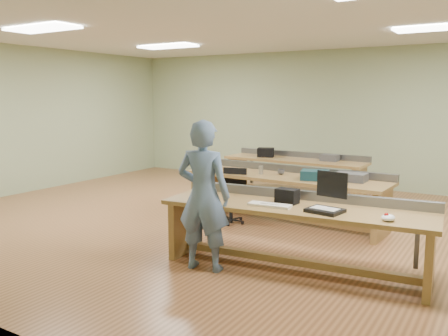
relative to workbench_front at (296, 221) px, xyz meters
The scene contains 21 objects.
floor 2.11m from the workbench_front, 138.57° to the left, with size 10.00×10.00×0.00m, color #976139.
ceiling 3.18m from the workbench_front, 138.57° to the left, with size 10.00×10.00×0.00m, color silver.
wall_back 5.64m from the workbench_front, 105.93° to the left, with size 10.00×0.04×3.00m, color #94A87F.
wall_left 6.73m from the workbench_front, 168.34° to the left, with size 0.04×8.00×3.00m, color #94A87F.
fluor_panels 3.15m from the workbench_front, 138.57° to the left, with size 6.20×3.50×0.03m.
workbench_front is the anchor object (origin of this frame).
workbench_mid 2.07m from the workbench_front, 117.15° to the left, with size 3.28×1.01×0.86m.
workbench_back 4.10m from the workbench_front, 113.12° to the left, with size 2.87×0.87×0.86m.
person 1.09m from the workbench_front, 148.04° to the right, with size 0.63×0.41×1.73m, color slate.
laptop_base 0.47m from the workbench_front, 20.58° to the right, with size 0.36×0.29×0.04m, color black.
laptop_screen 0.63m from the workbench_front, ahead, with size 0.36×0.02×0.28m, color black.
keyboard 0.37m from the workbench_front, 138.98° to the right, with size 0.49×0.16×0.03m, color silver.
trackball_mouse 1.09m from the workbench_front, ahead, with size 0.13×0.16×0.07m, color white.
camera_bag 0.31m from the workbench_front, 162.45° to the left, with size 0.25×0.16×0.17m, color black.
task_chair 2.19m from the workbench_front, 140.06° to the left, with size 0.54×0.54×0.85m.
parts_bin_teal 1.77m from the workbench_front, 103.76° to the left, with size 0.40×0.30×0.14m, color #12333C.
parts_bin_grey 1.88m from the workbench_front, 87.73° to the left, with size 0.44×0.28×0.12m, color #3C3C3F.
mug 2.16m from the workbench_front, 119.14° to the left, with size 0.11×0.11×0.09m, color #3C3C3F.
drinks_can 2.21m from the workbench_front, 127.44° to the left, with size 0.07×0.07×0.13m, color silver.
storage_box_back 4.37m from the workbench_front, 120.99° to the left, with size 0.32×0.23×0.18m, color black.
tray_back 3.94m from the workbench_front, 103.51° to the left, with size 0.32×0.24×0.13m, color #3C3C3F.
Camera 1 is at (3.57, -6.27, 1.98)m, focal length 38.00 mm.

